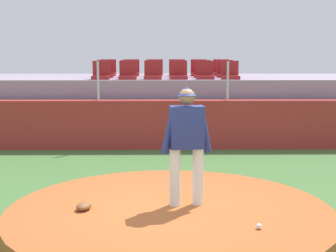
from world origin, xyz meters
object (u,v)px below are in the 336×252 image
at_px(fielding_glove, 84,206).
at_px(stadium_chair_3, 179,73).
at_px(stadium_chair_9, 178,72).
at_px(stadium_chair_15, 177,71).
at_px(stadium_chair_14, 155,71).
at_px(stadium_chair_13, 131,71).
at_px(stadium_chair_7, 129,72).
at_px(stadium_chair_11, 225,72).
at_px(pitcher, 187,137).
at_px(stadium_chair_16, 199,71).
at_px(stadium_chair_0, 101,73).
at_px(stadium_chair_6, 105,72).
at_px(stadium_chair_10, 202,72).
at_px(stadium_chair_2, 153,73).
at_px(stadium_chair_8, 153,72).
at_px(stadium_chair_4, 205,73).
at_px(baseball, 259,226).
at_px(stadium_chair_5, 230,73).
at_px(stadium_chair_12, 108,71).
at_px(stadium_chair_17, 221,71).

height_order(fielding_glove, stadium_chair_3, stadium_chair_3).
height_order(stadium_chair_9, stadium_chair_15, same).
bearing_deg(stadium_chair_9, stadium_chair_14, -54.07).
bearing_deg(stadium_chair_13, stadium_chair_14, -179.19).
distance_m(stadium_chair_7, stadium_chair_11, 2.82).
xyz_separation_m(pitcher, stadium_chair_9, (0.11, 7.60, 0.60)).
bearing_deg(stadium_chair_9, stadium_chair_11, -178.08).
xyz_separation_m(stadium_chair_9, stadium_chair_16, (0.67, 0.91, 0.00)).
relative_size(stadium_chair_0, stadium_chair_6, 1.00).
distance_m(fielding_glove, stadium_chair_10, 8.34).
bearing_deg(stadium_chair_16, stadium_chair_2, 52.47).
relative_size(fielding_glove, stadium_chair_8, 0.60).
distance_m(stadium_chair_2, stadium_chair_4, 1.43).
bearing_deg(stadium_chair_3, stadium_chair_16, -110.99).
bearing_deg(stadium_chair_15, stadium_chair_0, 40.36).
xyz_separation_m(stadium_chair_0, stadium_chair_2, (1.42, 0.01, 0.00)).
relative_size(baseball, stadium_chair_3, 0.15).
bearing_deg(stadium_chair_5, stadium_chair_8, -22.25).
height_order(fielding_glove, stadium_chair_7, stadium_chair_7).
distance_m(stadium_chair_3, stadium_chair_9, 0.86).
height_order(stadium_chair_5, stadium_chair_14, same).
xyz_separation_m(stadium_chair_7, stadium_chair_16, (2.11, 0.92, 0.00)).
xyz_separation_m(stadium_chair_11, stadium_chair_15, (-1.39, 0.87, 0.00)).
relative_size(stadium_chair_3, stadium_chair_8, 1.00).
bearing_deg(stadium_chair_10, stadium_chair_5, 127.39).
relative_size(stadium_chair_12, stadium_chair_13, 1.00).
height_order(stadium_chair_4, stadium_chair_16, same).
height_order(stadium_chair_9, stadium_chair_11, same).
bearing_deg(stadium_chair_17, pitcher, 80.14).
height_order(stadium_chair_12, stadium_chair_15, same).
relative_size(fielding_glove, stadium_chair_3, 0.60).
xyz_separation_m(stadium_chair_2, stadium_chair_6, (-1.41, 0.94, 0.00)).
xyz_separation_m(stadium_chair_12, stadium_chair_16, (2.80, -0.02, 0.00)).
bearing_deg(stadium_chair_11, stadium_chair_8, 1.45).
height_order(stadium_chair_15, stadium_chair_16, same).
bearing_deg(baseball, stadium_chair_11, 86.02).
distance_m(stadium_chair_7, stadium_chair_13, 0.93).
distance_m(pitcher, stadium_chair_4, 6.82).
height_order(pitcher, stadium_chair_13, stadium_chair_13).
height_order(pitcher, stadium_chair_17, stadium_chair_17).
bearing_deg(stadium_chair_5, stadium_chair_13, -32.59).
xyz_separation_m(pitcher, stadium_chair_6, (-2.01, 7.65, 0.60)).
height_order(stadium_chair_8, stadium_chair_14, same).
height_order(pitcher, stadium_chair_10, stadium_chair_10).
distance_m(stadium_chair_7, stadium_chair_16, 2.30).
distance_m(stadium_chair_6, stadium_chair_16, 2.92).
bearing_deg(stadium_chair_5, stadium_chair_12, -27.00).
relative_size(stadium_chair_7, stadium_chair_8, 1.00).
bearing_deg(stadium_chair_2, stadium_chair_13, -68.95).
bearing_deg(pitcher, stadium_chair_14, 86.37).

